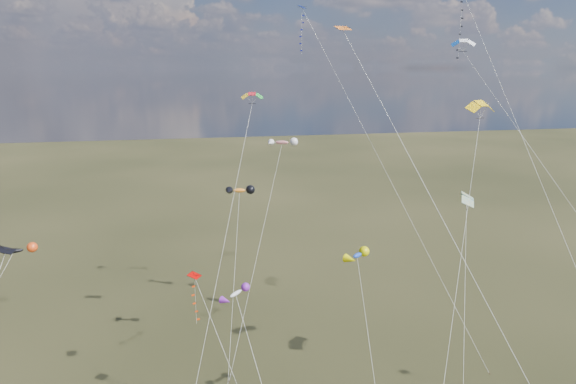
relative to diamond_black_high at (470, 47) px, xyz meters
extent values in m
cylinder|color=silver|center=(0.33, -13.63, -13.05)|extent=(0.78, 31.40, 36.78)
cube|color=#111C4F|center=(-14.09, 11.81, 4.66)|extent=(1.14, 1.13, 0.40)
cylinder|color=silver|center=(-6.61, 2.42, -13.39)|extent=(14.98, 18.80, 36.10)
cube|color=#332316|center=(0.86, -6.96, -31.37)|extent=(0.10, 0.10, 0.12)
cube|color=black|center=(-37.34, -18.70, -11.46)|extent=(0.86, 0.89, 0.27)
cube|color=#B00301|center=(-27.37, -6.15, -18.93)|extent=(1.25, 1.26, 0.29)
cylinder|color=silver|center=(-24.84, -11.12, -25.18)|extent=(5.10, 9.97, 12.52)
cube|color=orange|center=(-16.42, -11.07, 0.73)|extent=(1.11, 1.07, 0.33)
cylinder|color=silver|center=(-11.25, -23.77, -15.35)|extent=(10.37, 25.44, 32.18)
cylinder|color=silver|center=(-8.01, -14.40, -18.19)|extent=(11.17, 15.54, 26.50)
cylinder|color=silver|center=(-5.95, -12.67, -22.29)|extent=(5.98, 12.17, 18.30)
cylinder|color=silver|center=(-24.88, -3.41, -17.99)|extent=(8.50, 18.56, 26.89)
ellipsoid|color=black|center=(-43.46, 1.02, -18.18)|extent=(3.80, 1.82, 1.08)
ellipsoid|color=orange|center=(-22.46, 3.07, -13.98)|extent=(2.65, 1.60, 1.05)
cylinder|color=silver|center=(-23.72, -1.42, -22.71)|extent=(2.56, 9.00, 17.46)
ellipsoid|color=silver|center=(-24.51, -12.45, -17.98)|extent=(2.31, 2.42, 0.68)
ellipsoid|color=red|center=(-16.38, 11.97, -10.52)|extent=(3.39, 2.33, 1.08)
cylinder|color=silver|center=(-20.46, 4.42, -20.97)|extent=(8.19, 15.14, 20.93)
cube|color=#332316|center=(-24.54, -3.14, -31.37)|extent=(0.10, 0.10, 0.12)
ellipsoid|color=#163AAE|center=(-14.42, -10.04, -16.68)|extent=(2.26, 2.01, 0.99)
cylinder|color=silver|center=(-14.49, -14.56, -24.06)|extent=(0.18, 9.06, 14.76)
camera|label=1|loc=(-27.71, -47.10, -2.00)|focal=32.00mm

